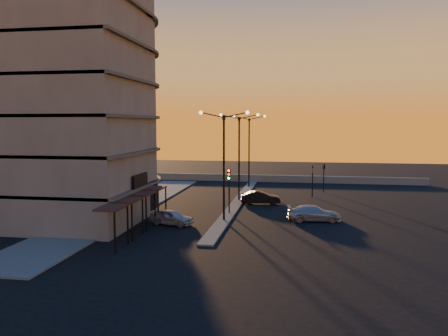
% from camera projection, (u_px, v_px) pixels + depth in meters
% --- Properties ---
extents(ground, '(120.00, 120.00, 0.00)m').
position_uv_depth(ground, '(224.00, 221.00, 37.90)').
color(ground, black).
rests_on(ground, ground).
extents(sidewalk_west, '(5.00, 40.00, 0.12)m').
position_uv_depth(sidewalk_west, '(127.00, 208.00, 43.53)').
color(sidewalk_west, '#535350').
rests_on(sidewalk_west, ground).
extents(median, '(1.20, 36.00, 0.12)m').
position_uv_depth(median, '(239.00, 200.00, 47.71)').
color(median, '#535350').
rests_on(median, ground).
extents(parapet, '(44.00, 0.50, 1.00)m').
position_uv_depth(parapet, '(267.00, 178.00, 63.03)').
color(parapet, slate).
rests_on(parapet, ground).
extents(building, '(14.35, 17.08, 25.00)m').
position_uv_depth(building, '(70.00, 84.00, 39.00)').
color(building, '#615D56').
rests_on(building, ground).
extents(streetlamp_near, '(4.32, 0.32, 9.51)m').
position_uv_depth(streetlamp_near, '(224.00, 157.00, 37.33)').
color(streetlamp_near, black).
rests_on(streetlamp_near, ground).
extents(streetlamp_mid, '(4.32, 0.32, 9.51)m').
position_uv_depth(streetlamp_mid, '(239.00, 150.00, 47.14)').
color(streetlamp_mid, black).
rests_on(streetlamp_mid, ground).
extents(streetlamp_far, '(4.32, 0.32, 9.51)m').
position_uv_depth(streetlamp_far, '(249.00, 145.00, 56.95)').
color(streetlamp_far, black).
rests_on(streetlamp_far, ground).
extents(traffic_light_main, '(0.28, 0.44, 4.25)m').
position_uv_depth(traffic_light_main, '(229.00, 183.00, 40.42)').
color(traffic_light_main, black).
rests_on(traffic_light_main, ground).
extents(signal_east_a, '(0.13, 0.16, 3.60)m').
position_uv_depth(signal_east_a, '(312.00, 180.00, 50.13)').
color(signal_east_a, black).
rests_on(signal_east_a, ground).
extents(signal_east_b, '(0.42, 1.99, 3.60)m').
position_uv_depth(signal_east_b, '(324.00, 167.00, 53.69)').
color(signal_east_b, black).
rests_on(signal_east_b, ground).
extents(car_hatchback, '(3.99, 2.38, 1.27)m').
position_uv_depth(car_hatchback, '(172.00, 217.00, 36.42)').
color(car_hatchback, '#B2B5BA').
rests_on(car_hatchback, ground).
extents(car_sedan, '(4.29, 2.01, 1.36)m').
position_uv_depth(car_sedan, '(260.00, 198.00, 45.79)').
color(car_sedan, black).
rests_on(car_sedan, ground).
extents(car_wagon, '(4.82, 2.42, 1.34)m').
position_uv_depth(car_wagon, '(314.00, 213.00, 37.84)').
color(car_wagon, '#A9AAB1').
rests_on(car_wagon, ground).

